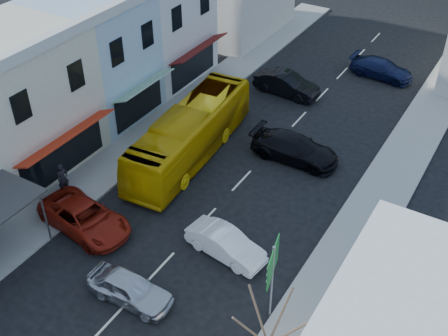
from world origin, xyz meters
TOP-DOWN VIEW (x-y plane):
  - ground at (0.00, 0.00)m, footprint 120.00×120.00m
  - sidewalk_left at (-7.50, 10.00)m, footprint 3.00×52.00m
  - sidewalk_right at (7.50, 10.00)m, footprint 3.00×52.00m
  - shopfront_row at (-12.49, 5.00)m, footprint 8.25×30.00m
  - bus at (-3.98, 8.63)m, footprint 3.50×11.77m
  - car_silver at (0.03, -2.32)m, footprint 4.45×1.93m
  - car_white at (2.27, 2.38)m, footprint 4.60×2.38m
  - car_red at (-5.00, 0.23)m, footprint 4.82×2.51m
  - car_black_near at (1.69, 11.58)m, footprint 4.54×1.94m
  - car_black_far at (-2.36, 18.77)m, footprint 4.51×2.09m
  - car_navy_far at (2.74, 24.92)m, footprint 4.63×2.18m
  - pedestrian_left at (-7.96, 1.79)m, footprint 0.50×0.66m
  - direction_sign at (5.91, 0.06)m, footprint 1.10×2.04m

SIDE VIEW (x-z plane):
  - ground at x=0.00m, z-range 0.00..0.00m
  - sidewalk_left at x=-7.50m, z-range 0.00..0.15m
  - sidewalk_right at x=7.50m, z-range 0.00..0.15m
  - car_silver at x=0.03m, z-range 0.00..1.40m
  - car_white at x=2.27m, z-range 0.00..1.40m
  - car_red at x=-5.00m, z-range 0.00..1.40m
  - car_black_near at x=1.69m, z-range 0.00..1.40m
  - car_black_far at x=-2.36m, z-range 0.00..1.40m
  - car_navy_far at x=2.74m, z-range 0.00..1.40m
  - pedestrian_left at x=-7.96m, z-range 0.15..1.85m
  - bus at x=-3.98m, z-range 0.00..3.10m
  - direction_sign at x=5.91m, z-range 0.00..4.30m
  - shopfront_row at x=-12.49m, z-range 0.00..8.00m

